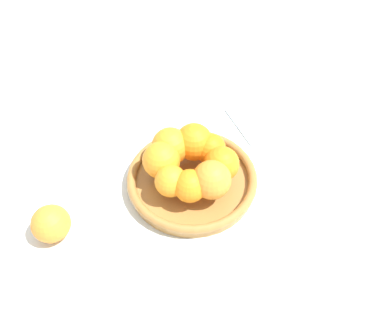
{
  "coord_description": "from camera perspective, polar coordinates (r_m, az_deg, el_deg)",
  "views": [
    {
      "loc": [
        0.37,
        0.34,
        0.65
      ],
      "look_at": [
        0.0,
        0.0,
        0.07
      ],
      "focal_mm": 35.0,
      "sensor_mm": 36.0,
      "label": 1
    }
  ],
  "objects": [
    {
      "name": "ground_plane",
      "position": [
        0.82,
        0.0,
        -3.28
      ],
      "size": [
        4.0,
        4.0,
        0.0
      ],
      "primitive_type": "plane",
      "color": "silver"
    },
    {
      "name": "fruit_bowl",
      "position": [
        0.81,
        0.0,
        -2.52
      ],
      "size": [
        0.28,
        0.28,
        0.03
      ],
      "color": "#A57238",
      "rests_on": "ground_plane"
    },
    {
      "name": "orange_pile",
      "position": [
        0.77,
        -0.23,
        0.28
      ],
      "size": [
        0.18,
        0.2,
        0.08
      ],
      "color": "orange",
      "rests_on": "fruit_bowl"
    },
    {
      "name": "stray_orange",
      "position": [
        0.77,
        -20.69,
        -8.7
      ],
      "size": [
        0.07,
        0.07,
        0.07
      ],
      "primitive_type": "sphere",
      "color": "orange",
      "rests_on": "ground_plane"
    },
    {
      "name": "napkin_folded",
      "position": [
        0.97,
        10.55,
        6.5
      ],
      "size": [
        0.18,
        0.18,
        0.01
      ],
      "primitive_type": "cube",
      "rotation": [
        0.0,
        0.0,
        -0.42
      ],
      "color": "silver",
      "rests_on": "ground_plane"
    }
  ]
}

